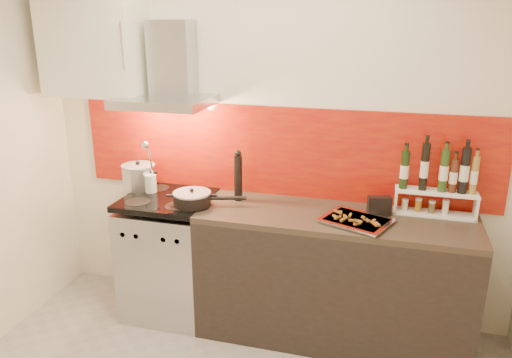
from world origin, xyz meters
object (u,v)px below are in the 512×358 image
(counter, at_px, (333,277))
(baking_tray, at_px, (356,220))
(stock_pot, at_px, (139,176))
(pepper_mill, at_px, (238,176))
(saute_pan, at_px, (193,198))
(range_stove, at_px, (170,256))

(counter, xyz_separation_m, baking_tray, (0.14, -0.09, 0.47))
(stock_pot, bearing_deg, pepper_mill, -1.83)
(saute_pan, xyz_separation_m, baking_tray, (1.09, 0.01, -0.04))
(saute_pan, relative_size, pepper_mill, 1.34)
(range_stove, relative_size, baking_tray, 1.84)
(pepper_mill, bearing_deg, range_stove, -168.59)
(range_stove, distance_m, baking_tray, 1.42)
(counter, xyz_separation_m, pepper_mill, (-0.70, 0.10, 0.63))
(range_stove, height_order, stock_pot, stock_pot)
(range_stove, xyz_separation_m, counter, (1.20, 0.00, 0.01))
(saute_pan, height_order, pepper_mill, pepper_mill)
(stock_pot, bearing_deg, baking_tray, -7.58)
(range_stove, bearing_deg, stock_pot, 155.69)
(stock_pot, relative_size, baking_tray, 0.50)
(range_stove, distance_m, saute_pan, 0.58)
(counter, distance_m, saute_pan, 1.09)
(counter, bearing_deg, saute_pan, -173.98)
(stock_pot, xyz_separation_m, baking_tray, (1.62, -0.22, -0.08))
(range_stove, bearing_deg, baking_tray, -3.80)
(saute_pan, xyz_separation_m, pepper_mill, (0.26, 0.20, 0.12))
(counter, xyz_separation_m, stock_pot, (-1.48, 0.12, 0.55))
(stock_pot, relative_size, pepper_mill, 0.68)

